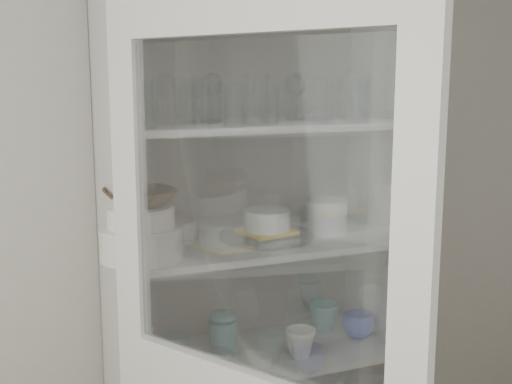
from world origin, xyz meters
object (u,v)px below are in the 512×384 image
object	(u,v)px
yellow_trivet	(267,231)
grey_bowl_stack	(327,217)
goblet_1	(212,95)
measuring_cups	(213,358)
goblet_0	(201,99)
terracotta_bowl	(140,198)
mug_teal	(324,316)
plate_stack_back	(168,230)
white_canister	(138,347)
teal_jar	(223,332)
pantry_cabinet	(249,322)
mug_blue	(358,325)
white_ramekin	(267,220)
mug_white	(300,343)
goblet_2	(296,95)
goblet_3	(348,93)
cream_bowl	(141,217)
glass_platter	(267,236)
plate_stack_front	(142,242)

from	to	relation	value
yellow_trivet	grey_bowl_stack	xyz separation A→B (m)	(0.23, -0.02, 0.04)
goblet_1	measuring_cups	world-z (taller)	goblet_1
grey_bowl_stack	measuring_cups	xyz separation A→B (m)	(-0.44, -0.04, -0.44)
goblet_0	measuring_cups	size ratio (longest dim) A/B	1.39
terracotta_bowl	mug_teal	bearing A→B (deg)	12.07
plate_stack_back	white_canister	size ratio (longest dim) A/B	1.52
goblet_0	teal_jar	bearing A→B (deg)	-29.74
pantry_cabinet	mug_blue	world-z (taller)	pantry_cabinet
goblet_0	teal_jar	size ratio (longest dim) A/B	1.29
goblet_1	white_ramekin	size ratio (longest dim) A/B	1.09
mug_white	teal_jar	world-z (taller)	teal_jar
plate_stack_back	yellow_trivet	bearing A→B (deg)	-17.68
goblet_1	measuring_cups	distance (m)	0.88
mug_teal	goblet_2	bearing A→B (deg)	-157.25
goblet_3	mug_blue	size ratio (longest dim) A/B	1.56
cream_bowl	goblet_0	bearing A→B (deg)	35.42
cream_bowl	glass_platter	size ratio (longest dim) A/B	0.63
yellow_trivet	goblet_3	bearing A→B (deg)	13.26
plate_stack_back	glass_platter	bearing A→B (deg)	-17.68
plate_stack_back	mug_blue	size ratio (longest dim) A/B	1.69
teal_jar	grey_bowl_stack	bearing A→B (deg)	-11.75
pantry_cabinet	goblet_1	world-z (taller)	pantry_cabinet
terracotta_bowl	glass_platter	bearing A→B (deg)	10.41
glass_platter	plate_stack_back	bearing A→B (deg)	162.32
white_ramekin	mug_blue	world-z (taller)	white_ramekin
goblet_3	teal_jar	distance (m)	0.97
plate_stack_front	mug_blue	world-z (taller)	plate_stack_front
goblet_2	grey_bowl_stack	world-z (taller)	goblet_2
grey_bowl_stack	mug_blue	bearing A→B (deg)	-10.80
goblet_0	white_ramekin	bearing A→B (deg)	-25.35
white_ramekin	mug_teal	size ratio (longest dim) A/B	1.45
plate_stack_front	white_ramekin	size ratio (longest dim) A/B	1.59
goblet_0	terracotta_bowl	xyz separation A→B (m)	(-0.25, -0.18, -0.29)
glass_platter	goblet_2	bearing A→B (deg)	26.05
terracotta_bowl	teal_jar	distance (m)	0.63
pantry_cabinet	grey_bowl_stack	xyz separation A→B (m)	(0.27, -0.08, 0.38)
goblet_0	mug_teal	bearing A→B (deg)	-2.87
goblet_2	terracotta_bowl	size ratio (longest dim) A/B	0.78
cream_bowl	white_canister	xyz separation A→B (m)	(0.00, 0.11, -0.47)
goblet_0	white_ramekin	size ratio (longest dim) A/B	0.93
goblet_3	plate_stack_front	distance (m)	0.94
plate_stack_front	cream_bowl	bearing A→B (deg)	0.00
pantry_cabinet	mug_teal	size ratio (longest dim) A/B	18.90
plate_stack_front	teal_jar	distance (m)	0.52
goblet_3	cream_bowl	bearing A→B (deg)	-168.32
plate_stack_back	glass_platter	world-z (taller)	plate_stack_back
teal_jar	goblet_2	bearing A→B (deg)	1.26
goblet_3	terracotta_bowl	bearing A→B (deg)	-168.32
goblet_0	mug_blue	size ratio (longest dim) A/B	1.31
terracotta_bowl	yellow_trivet	world-z (taller)	terracotta_bowl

